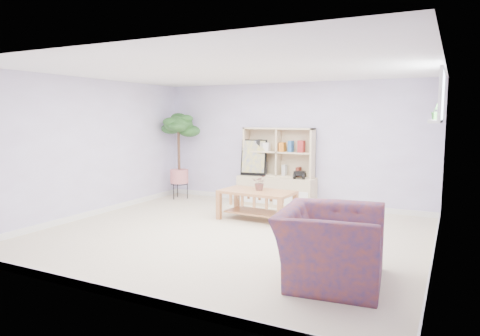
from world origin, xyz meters
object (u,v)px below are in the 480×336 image
at_px(storage_unit, 277,167).
at_px(coffee_table, 257,205).
at_px(floor_tree, 179,156).
at_px(armchair, 330,240).

distance_m(storage_unit, coffee_table, 1.37).
bearing_deg(floor_tree, armchair, -37.18).
distance_m(coffee_table, floor_tree, 2.57).
relative_size(storage_unit, floor_tree, 0.84).
distance_m(storage_unit, armchair, 3.90).
bearing_deg(coffee_table, storage_unit, 101.07).
height_order(floor_tree, armchair, floor_tree).
height_order(coffee_table, floor_tree, floor_tree).
bearing_deg(storage_unit, coffee_table, -82.94).
relative_size(coffee_table, armchair, 1.03).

